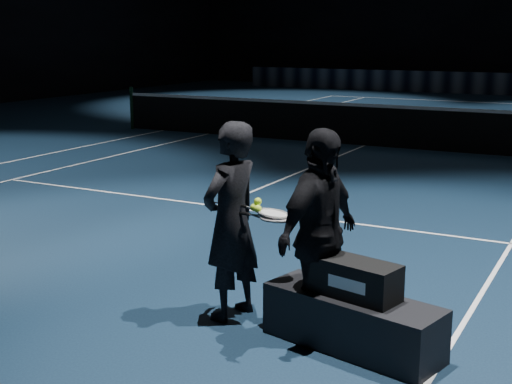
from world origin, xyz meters
TOP-DOWN VIEW (x-y plane):
  - floor at (0.00, 0.00)m, footprint 36.00×36.00m
  - court_lines at (0.00, 0.00)m, footprint 10.98×23.78m
  - net_post_left at (-6.40, 0.00)m, footprint 0.10×0.10m
  - net_mesh at (0.00, 0.00)m, footprint 12.80×0.02m
  - net_tape at (0.00, 0.00)m, footprint 12.80×0.03m
  - sponsor_backdrop at (0.00, 15.50)m, footprint 22.00×0.15m
  - player_bench at (3.41, -10.02)m, footprint 1.54×0.82m
  - racket_bag at (3.41, -10.02)m, footprint 0.78×0.47m
  - bag_signature at (3.41, -10.18)m, footprint 0.33×0.08m
  - player_a at (2.23, -9.89)m, footprint 0.53×0.71m
  - player_b at (3.08, -9.95)m, footprint 0.60×1.08m
  - racket_lower at (2.68, -9.92)m, footprint 0.69×0.27m
  - racket_upper at (2.64, -9.88)m, footprint 0.68×0.22m
  - tennis_balls at (2.49, -9.90)m, footprint 0.12×0.10m

SIDE VIEW (x-z plane):
  - floor at x=0.00m, z-range 0.00..0.00m
  - court_lines at x=0.00m, z-range 0.00..0.01m
  - player_bench at x=3.41m, z-range 0.00..0.44m
  - net_mesh at x=0.00m, z-range 0.02..0.88m
  - sponsor_backdrop at x=0.00m, z-range 0.00..0.90m
  - net_post_left at x=-6.40m, z-range 0.00..1.10m
  - racket_bag at x=3.41m, z-range 0.44..0.73m
  - bag_signature at x=3.41m, z-range 0.54..0.63m
  - player_a at x=2.23m, z-range 0.00..1.75m
  - player_b at x=3.08m, z-range 0.00..1.75m
  - net_tape at x=0.00m, z-range 0.88..0.95m
  - racket_lower at x=2.68m, z-range 0.95..0.98m
  - racket_upper at x=2.64m, z-range 0.94..1.04m
  - tennis_balls at x=2.49m, z-range 0.98..1.10m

